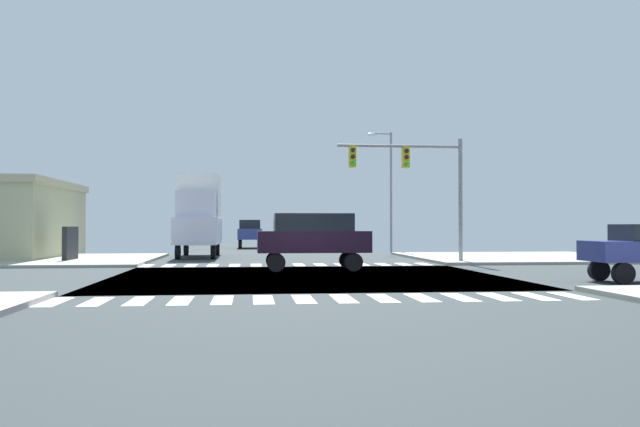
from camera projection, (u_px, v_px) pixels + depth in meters
name	position (u px, v px, depth m)	size (l,w,h in m)	color
ground	(307.00, 277.00, 23.74)	(90.00, 90.00, 0.05)	#2F3638
sidewalk_corner_ne	(519.00, 257.00, 37.07)	(12.00, 12.00, 0.14)	#A09B91
sidewalk_corner_nw	(38.00, 260.00, 34.26)	(12.00, 12.00, 0.14)	#9DA192
crosswalk_near	(324.00, 299.00, 16.46)	(13.50, 2.00, 0.01)	white
crosswalk_far	(288.00, 265.00, 30.97)	(13.50, 2.00, 0.01)	white
traffic_signal_mast	(412.00, 171.00, 31.93)	(6.17, 0.55, 6.09)	gray
street_lamp	(388.00, 181.00, 45.91)	(1.78, 0.32, 8.36)	gray
box_truck_crossing_2	(199.00, 214.00, 38.96)	(2.40, 7.20, 4.85)	black
suv_leading_1	(313.00, 236.00, 27.30)	(4.60, 1.96, 2.34)	black
suv_trailing_2	(250.00, 231.00, 55.00)	(1.96, 4.60, 2.34)	black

